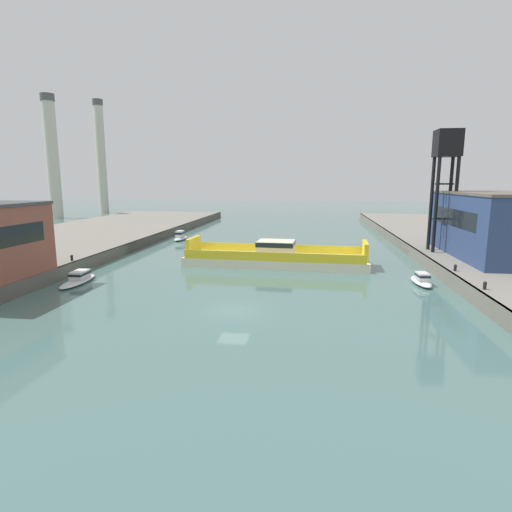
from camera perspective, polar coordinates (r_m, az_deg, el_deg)
ground_plane at (r=35.30m, az=-3.14°, el=-7.45°), size 400.00×400.00×0.00m
quay_left at (r=67.55m, az=-29.66°, el=0.43°), size 28.00×140.00×1.56m
chain_ferry at (r=53.86m, az=2.75°, el=-0.18°), size 23.74×8.22×3.30m
moored_boat_near_left at (r=77.71m, az=-10.33°, el=2.64°), size 1.86×5.42×1.79m
moored_boat_near_right at (r=46.99m, az=21.75°, el=-3.07°), size 1.82×5.08×1.33m
moored_boat_mid_left at (r=48.36m, az=-23.16°, el=-2.85°), size 2.27×6.75×1.24m
warehouse_shed at (r=58.40m, az=30.42°, el=3.71°), size 10.64×20.34×7.87m
crane_tower at (r=59.85m, az=24.68°, el=12.07°), size 3.01×3.01×15.61m
bollard_left_mid at (r=46.76m, az=-28.76°, el=-1.84°), size 0.32×0.32×0.71m
bollard_right_mid at (r=40.68m, az=28.90°, el=-3.50°), size 0.32×0.32×0.71m
bollard_left_aft at (r=52.94m, az=-23.97°, el=-0.18°), size 0.32×0.32×0.71m
bollard_right_aft at (r=47.54m, az=25.67°, el=-1.41°), size 0.32×0.32×0.71m
smokestack_distant_a at (r=135.06m, az=-26.20°, el=12.47°), size 3.77×3.77×34.73m
smokestack_distant_b at (r=152.76m, az=-20.52°, el=12.96°), size 3.31×3.31×37.27m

